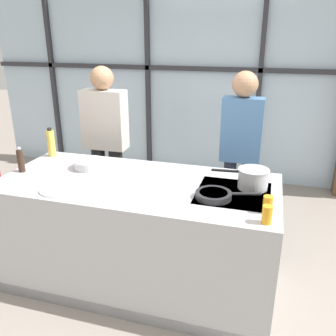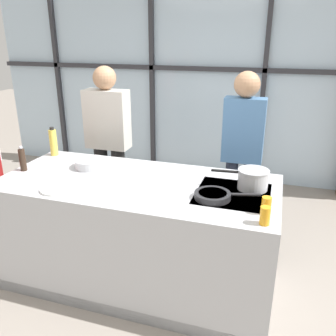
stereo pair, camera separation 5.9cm
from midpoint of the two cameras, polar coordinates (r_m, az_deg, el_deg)
ground_plane at (r=3.22m, az=-5.05°, el=-17.18°), size 18.00×18.00×0.00m
back_window_wall at (r=5.01m, az=5.14°, el=14.06°), size 6.40×0.10×2.80m
demo_island at (r=2.97m, az=-5.31°, el=-10.29°), size 2.16×0.97×0.90m
spectator_far_left at (r=3.82m, az=-10.40°, el=4.80°), size 0.45×0.24×1.68m
spectator_center_left at (r=3.43m, az=11.06°, el=3.44°), size 0.37×0.23×1.67m
frying_pan at (r=2.49m, az=6.79°, el=-4.29°), size 0.45×0.25×0.04m
saucepan at (r=2.67m, az=12.84°, el=-1.60°), size 0.42×0.23×0.15m
white_plate at (r=2.73m, az=-17.87°, el=-3.33°), size 0.25×0.25×0.01m
mixing_bowl at (r=3.10m, az=-13.02°, el=0.68°), size 0.26×0.26×0.07m
oil_bottle at (r=3.48m, az=-18.71°, el=3.82°), size 0.07×0.07×0.27m
pepper_grinder at (r=3.17m, az=-23.06°, el=1.13°), size 0.05×0.05×0.21m
juice_glass_near at (r=2.22m, az=14.86°, el=-7.24°), size 0.06×0.06×0.11m
juice_glass_far at (r=2.34m, az=15.00°, el=-5.68°), size 0.06×0.06×0.11m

